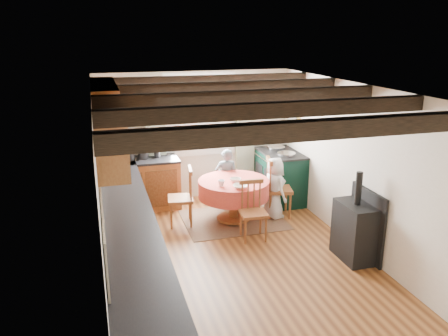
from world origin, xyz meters
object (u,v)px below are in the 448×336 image
object	(u,v)px
chair_left	(180,197)
child_far	(226,179)
cast_iron_stove	(356,216)
cup	(221,183)
child_right	(274,188)
chair_right	(279,187)
aga_range	(280,176)
dining_table	(234,200)
chair_near	(253,211)

from	to	relation	value
chair_left	child_far	distance (m)	1.08
cast_iron_stove	cup	size ratio (longest dim) A/B	11.74
chair_left	cast_iron_stove	distance (m)	2.80
child_far	cup	size ratio (longest dim) A/B	10.05
child_right	cup	size ratio (longest dim) A/B	9.75
chair_right	child_far	distance (m)	0.98
aga_range	child_right	distance (m)	0.82
dining_table	child_right	world-z (taller)	child_right
aga_range	child_right	bearing A→B (deg)	-119.75
chair_right	aga_range	xyz separation A→B (m)	(0.30, 0.66, -0.03)
chair_left	cast_iron_stove	size ratio (longest dim) A/B	0.76
child_far	child_right	world-z (taller)	child_far
chair_near	cup	world-z (taller)	chair_near
chair_near	dining_table	bearing A→B (deg)	100.34
aga_range	cup	distance (m)	1.67
chair_left	dining_table	bearing A→B (deg)	92.74
chair_near	cast_iron_stove	world-z (taller)	cast_iron_stove
chair_right	cast_iron_stove	xyz separation A→B (m)	(0.41, -1.75, 0.12)
chair_near	child_far	size ratio (longest dim) A/B	0.84
dining_table	child_far	size ratio (longest dim) A/B	1.08
chair_left	chair_near	bearing A→B (deg)	56.61
chair_right	child_right	bearing A→B (deg)	130.80
chair_right	cup	distance (m)	1.14
dining_table	cast_iron_stove	world-z (taller)	cast_iron_stove
chair_near	child_right	xyz separation A→B (m)	(0.63, 0.71, 0.07)
child_far	cup	world-z (taller)	child_far
aga_range	cast_iron_stove	size ratio (longest dim) A/B	0.82
chair_right	aga_range	size ratio (longest dim) A/B	0.99
chair_left	chair_right	distance (m)	1.71
dining_table	child_right	xyz separation A→B (m)	(0.71, -0.06, 0.17)
child_far	dining_table	bearing A→B (deg)	95.93
dining_table	chair_right	distance (m)	0.83
chair_right	cast_iron_stove	world-z (taller)	cast_iron_stove
cast_iron_stove	cup	distance (m)	2.14
chair_near	child_right	distance (m)	0.95
cup	child_far	bearing A→B (deg)	68.53
chair_right	cast_iron_stove	distance (m)	1.80
chair_right	chair_near	bearing A→B (deg)	148.93
chair_left	aga_range	distance (m)	2.08
cast_iron_stove	aga_range	bearing A→B (deg)	92.62
dining_table	child_far	xyz separation A→B (m)	(0.05, 0.61, 0.19)
child_right	cup	xyz separation A→B (m)	(-0.98, -0.17, 0.23)
aga_range	child_right	size ratio (longest dim) A/B	0.99
cast_iron_stove	chair_left	bearing A→B (deg)	139.09
chair_near	cast_iron_stove	size ratio (longest dim) A/B	0.72
dining_table	cast_iron_stove	bearing A→B (deg)	-55.03
chair_right	child_right	size ratio (longest dim) A/B	0.97
aga_range	child_far	bearing A→B (deg)	-177.56
chair_right	cup	bearing A→B (deg)	114.37
chair_left	chair_right	world-z (taller)	chair_right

